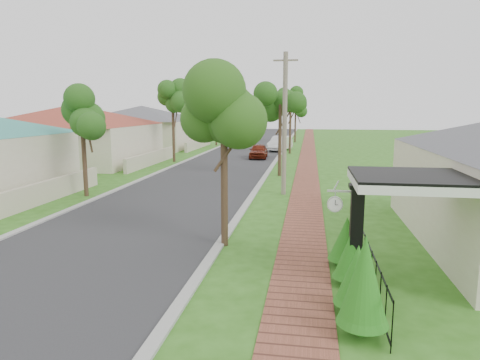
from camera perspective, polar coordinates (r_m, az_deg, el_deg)
The scene contains 16 objects.
ground at distance 12.56m, azimuth -7.07°, elevation -10.54°, with size 160.00×160.00×0.00m, color #2E6117.
road at distance 32.23m, azimuth -2.23°, elevation 1.86°, with size 7.00×120.00×0.02m, color #28282B.
kerb_right at distance 31.71m, azimuth 4.24°, elevation 1.72°, with size 0.30×120.00×0.10m, color #9E9E99.
kerb_left at distance 33.15m, azimuth -8.43°, elevation 1.98°, with size 0.30×120.00×0.10m, color #9E9E99.
sidewalk at distance 31.60m, azimuth 8.95°, elevation 1.60°, with size 1.50×120.00×0.03m, color brown.
porch_post at distance 10.84m, azimuth 15.17°, elevation -7.82°, with size 0.48×0.48×2.52m.
picket_fence at distance 12.01m, azimuth 16.25°, elevation -9.11°, with size 0.03×8.02×1.00m.
street_trees at distance 38.66m, azimuth -0.04°, elevation 9.88°, with size 10.70×37.65×5.89m.
hedge_row at distance 10.13m, azimuth 15.00°, elevation -11.08°, with size 0.86×4.65×2.09m.
far_house_red at distance 36.34m, azimuth -21.19°, elevation 5.81°, with size 15.56×15.56×4.60m.
far_house_grey at distance 48.92m, azimuth -12.87°, elevation 7.00°, with size 15.56×15.56×4.60m.
parked_car_red at distance 37.26m, azimuth 2.48°, elevation 3.87°, with size 1.48×3.68×1.25m, color #601C0E.
parked_car_white at distance 44.04m, azimuth 5.38°, elevation 4.85°, with size 1.57×4.50×1.48m, color white.
near_tree at distance 13.06m, azimuth -2.16°, elevation 9.04°, with size 2.05×2.05×5.26m.
utility_pole at distance 21.35m, azimuth 5.97°, elevation 7.47°, with size 1.20×0.24×6.98m.
station_clock at distance 10.98m, azimuth 12.61°, elevation -3.03°, with size 0.66×0.13×0.56m.
Camera 1 is at (3.38, -11.30, 4.29)m, focal length 32.00 mm.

